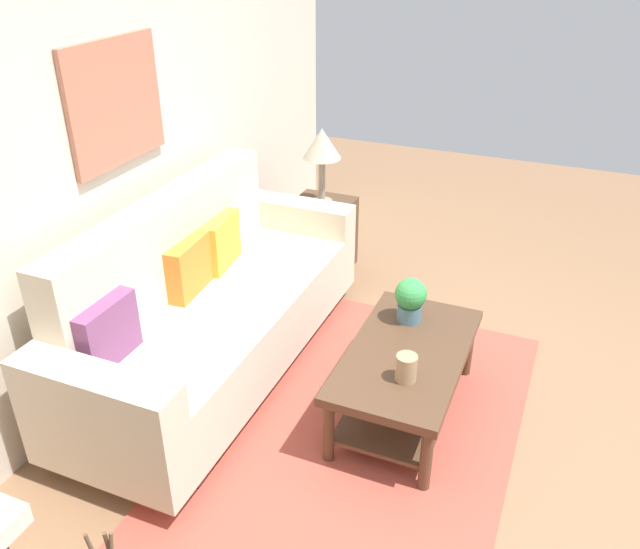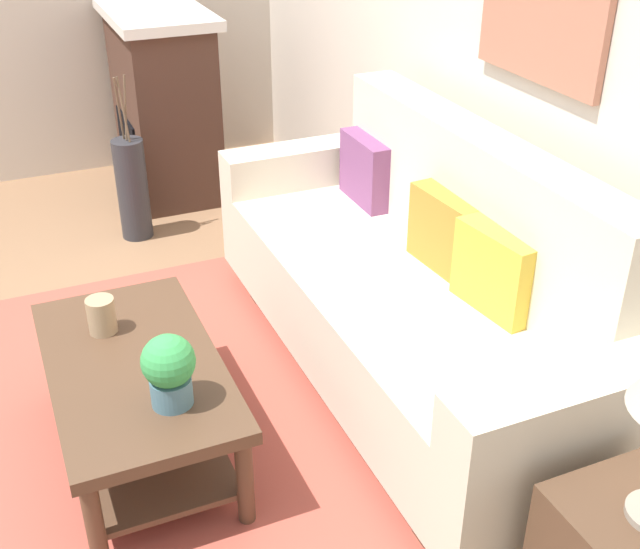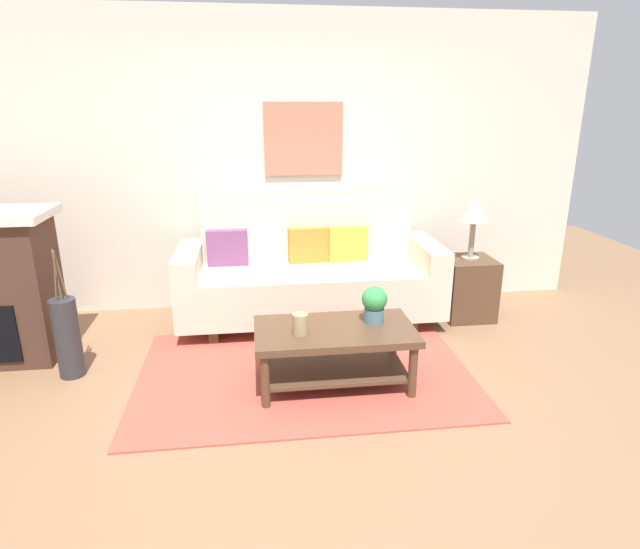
{
  "view_description": "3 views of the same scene",
  "coord_description": "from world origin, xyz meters",
  "px_view_note": "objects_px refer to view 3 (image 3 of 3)",
  "views": [
    {
      "loc": [
        -2.59,
        -0.34,
        2.45
      ],
      "look_at": [
        0.4,
        0.91,
        0.66
      ],
      "focal_mm": 36.52,
      "sensor_mm": 36.0,
      "label": 1
    },
    {
      "loc": [
        2.62,
        0.02,
        2.12
      ],
      "look_at": [
        0.22,
        1.05,
        0.64
      ],
      "focal_mm": 44.8,
      "sensor_mm": 36.0,
      "label": 2
    },
    {
      "loc": [
        -0.33,
        -2.95,
        1.9
      ],
      "look_at": [
        0.14,
        0.74,
        0.68
      ],
      "focal_mm": 29.54,
      "sensor_mm": 36.0,
      "label": 3
    }
  ],
  "objects_px": {
    "throw_pillow_plum": "(228,247)",
    "couch": "(310,275)",
    "framed_painting": "(303,139)",
    "tabletop_vase": "(300,324)",
    "throw_pillow_mustard": "(347,244)",
    "table_lamp": "(474,211)",
    "side_table": "(467,288)",
    "coffee_table": "(335,343)",
    "throw_pillow_orange": "(308,245)",
    "floor_vase": "(68,338)",
    "potted_plant_tabletop": "(374,303)"
  },
  "relations": [
    {
      "from": "coffee_table",
      "to": "potted_plant_tabletop",
      "type": "bearing_deg",
      "value": 14.31
    },
    {
      "from": "couch",
      "to": "throw_pillow_orange",
      "type": "relative_size",
      "value": 6.38
    },
    {
      "from": "coffee_table",
      "to": "floor_vase",
      "type": "distance_m",
      "value": 1.92
    },
    {
      "from": "throw_pillow_mustard",
      "to": "framed_painting",
      "type": "xyz_separation_m",
      "value": [
        -0.36,
        0.34,
        0.91
      ]
    },
    {
      "from": "couch",
      "to": "side_table",
      "type": "height_order",
      "value": "couch"
    },
    {
      "from": "tabletop_vase",
      "to": "table_lamp",
      "type": "distance_m",
      "value": 2.06
    },
    {
      "from": "throw_pillow_mustard",
      "to": "couch",
      "type": "bearing_deg",
      "value": -160.85
    },
    {
      "from": "throw_pillow_mustard",
      "to": "table_lamp",
      "type": "bearing_deg",
      "value": -11.93
    },
    {
      "from": "throw_pillow_orange",
      "to": "framed_painting",
      "type": "xyz_separation_m",
      "value": [
        0.0,
        0.34,
        0.91
      ]
    },
    {
      "from": "table_lamp",
      "to": "throw_pillow_orange",
      "type": "bearing_deg",
      "value": 170.98
    },
    {
      "from": "couch",
      "to": "throw_pillow_plum",
      "type": "relative_size",
      "value": 6.38
    },
    {
      "from": "coffee_table",
      "to": "tabletop_vase",
      "type": "relative_size",
      "value": 7.77
    },
    {
      "from": "couch",
      "to": "tabletop_vase",
      "type": "height_order",
      "value": "couch"
    },
    {
      "from": "side_table",
      "to": "table_lamp",
      "type": "relative_size",
      "value": 0.98
    },
    {
      "from": "couch",
      "to": "throw_pillow_orange",
      "type": "distance_m",
      "value": 0.28
    },
    {
      "from": "throw_pillow_orange",
      "to": "floor_vase",
      "type": "relative_size",
      "value": 0.61
    },
    {
      "from": "tabletop_vase",
      "to": "framed_painting",
      "type": "bearing_deg",
      "value": 83.31
    },
    {
      "from": "floor_vase",
      "to": "couch",
      "type": "bearing_deg",
      "value": 23.74
    },
    {
      "from": "couch",
      "to": "framed_painting",
      "type": "distance_m",
      "value": 1.25
    },
    {
      "from": "throw_pillow_mustard",
      "to": "side_table",
      "type": "bearing_deg",
      "value": -11.93
    },
    {
      "from": "tabletop_vase",
      "to": "floor_vase",
      "type": "relative_size",
      "value": 0.24
    },
    {
      "from": "throw_pillow_plum",
      "to": "table_lamp",
      "type": "xyz_separation_m",
      "value": [
        2.17,
        -0.23,
        0.31
      ]
    },
    {
      "from": "tabletop_vase",
      "to": "side_table",
      "type": "xyz_separation_m",
      "value": [
        1.65,
        1.14,
        -0.22
      ]
    },
    {
      "from": "table_lamp",
      "to": "couch",
      "type": "bearing_deg",
      "value": 175.87
    },
    {
      "from": "side_table",
      "to": "couch",
      "type": "bearing_deg",
      "value": 175.87
    },
    {
      "from": "tabletop_vase",
      "to": "potted_plant_tabletop",
      "type": "bearing_deg",
      "value": 14.18
    },
    {
      "from": "tabletop_vase",
      "to": "floor_vase",
      "type": "distance_m",
      "value": 1.71
    },
    {
      "from": "floor_vase",
      "to": "coffee_table",
      "type": "bearing_deg",
      "value": -11.22
    },
    {
      "from": "coffee_table",
      "to": "table_lamp",
      "type": "relative_size",
      "value": 1.93
    },
    {
      "from": "potted_plant_tabletop",
      "to": "floor_vase",
      "type": "xyz_separation_m",
      "value": [
        -2.17,
        0.3,
        -0.28
      ]
    },
    {
      "from": "throw_pillow_plum",
      "to": "potted_plant_tabletop",
      "type": "distance_m",
      "value": 1.63
    },
    {
      "from": "table_lamp",
      "to": "framed_painting",
      "type": "bearing_deg",
      "value": 158.49
    },
    {
      "from": "throw_pillow_mustard",
      "to": "framed_painting",
      "type": "distance_m",
      "value": 1.04
    },
    {
      "from": "throw_pillow_plum",
      "to": "table_lamp",
      "type": "relative_size",
      "value": 0.63
    },
    {
      "from": "couch",
      "to": "table_lamp",
      "type": "distance_m",
      "value": 1.56
    },
    {
      "from": "coffee_table",
      "to": "side_table",
      "type": "relative_size",
      "value": 1.96
    },
    {
      "from": "throw_pillow_plum",
      "to": "side_table",
      "type": "xyz_separation_m",
      "value": [
        2.17,
        -0.23,
        -0.4
      ]
    },
    {
      "from": "throw_pillow_plum",
      "to": "couch",
      "type": "bearing_deg",
      "value": -9.85
    },
    {
      "from": "couch",
      "to": "side_table",
      "type": "distance_m",
      "value": 1.46
    },
    {
      "from": "tabletop_vase",
      "to": "side_table",
      "type": "height_order",
      "value": "tabletop_vase"
    },
    {
      "from": "couch",
      "to": "framed_painting",
      "type": "relative_size",
      "value": 3.19
    },
    {
      "from": "table_lamp",
      "to": "coffee_table",
      "type": "bearing_deg",
      "value": -142.54
    },
    {
      "from": "tabletop_vase",
      "to": "throw_pillow_plum",
      "type": "bearing_deg",
      "value": 110.81
    },
    {
      "from": "potted_plant_tabletop",
      "to": "side_table",
      "type": "bearing_deg",
      "value": 41.97
    },
    {
      "from": "table_lamp",
      "to": "floor_vase",
      "type": "bearing_deg",
      "value": -167.9
    },
    {
      "from": "throw_pillow_plum",
      "to": "side_table",
      "type": "relative_size",
      "value": 0.64
    },
    {
      "from": "couch",
      "to": "tabletop_vase",
      "type": "distance_m",
      "value": 1.26
    },
    {
      "from": "floor_vase",
      "to": "potted_plant_tabletop",
      "type": "bearing_deg",
      "value": -7.83
    },
    {
      "from": "framed_painting",
      "to": "tabletop_vase",
      "type": "bearing_deg",
      "value": -96.69
    },
    {
      "from": "tabletop_vase",
      "to": "framed_painting",
      "type": "distance_m",
      "value": 2.04
    }
  ]
}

